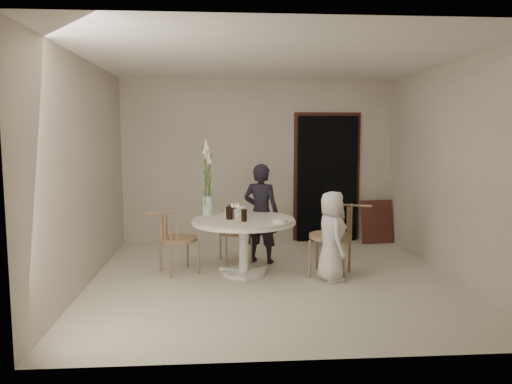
{
  "coord_description": "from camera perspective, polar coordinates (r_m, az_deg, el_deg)",
  "views": [
    {
      "loc": [
        -0.66,
        -6.04,
        1.82
      ],
      "look_at": [
        -0.19,
        0.3,
        1.07
      ],
      "focal_mm": 35.0,
      "sensor_mm": 36.0,
      "label": 1
    }
  ],
  "objects": [
    {
      "name": "chair_left",
      "position": [
        6.54,
        -9.76,
        -4.65
      ],
      "size": [
        0.61,
        0.59,
        0.83
      ],
      "rotation": [
        0.0,
        0.0,
        2.01
      ],
      "color": "#9E7855",
      "rests_on": "ground"
    },
    {
      "name": "boy",
      "position": [
        6.23,
        8.65,
        -5.02
      ],
      "size": [
        0.39,
        0.57,
        1.11
      ],
      "primitive_type": "imported",
      "rotation": [
        0.0,
        0.0,
        1.64
      ],
      "color": "white",
      "rests_on": "ground"
    },
    {
      "name": "flower_vase",
      "position": [
        6.62,
        -5.58,
        0.98
      ],
      "size": [
        0.14,
        0.14,
        1.03
      ],
      "rotation": [
        0.0,
        0.0,
        0.28
      ],
      "color": "silver",
      "rests_on": "table"
    },
    {
      "name": "chair_far",
      "position": [
        7.18,
        -2.58,
        -3.81
      ],
      "size": [
        0.49,
        0.52,
        0.78
      ],
      "rotation": [
        0.0,
        0.0,
        0.23
      ],
      "color": "#9E7855",
      "rests_on": "ground"
    },
    {
      "name": "picture_frame",
      "position": [
        8.53,
        13.65,
        -3.31
      ],
      "size": [
        0.55,
        0.22,
        0.71
      ],
      "primitive_type": "cube",
      "rotation": [
        -0.17,
        0.0,
        0.12
      ],
      "color": "#56231D",
      "rests_on": "ground"
    },
    {
      "name": "table",
      "position": [
        6.41,
        -1.41,
        -4.06
      ],
      "size": [
        1.33,
        1.33,
        0.73
      ],
      "color": "white",
      "rests_on": "ground"
    },
    {
      "name": "cola_tumbler_b",
      "position": [
        6.19,
        -1.38,
        -2.67
      ],
      "size": [
        0.09,
        0.09,
        0.15
      ],
      "primitive_type": "cylinder",
      "rotation": [
        0.0,
        0.0,
        0.31
      ],
      "color": "black",
      "rests_on": "table"
    },
    {
      "name": "birthday_cake",
      "position": [
        6.5,
        -2.38,
        -2.33
      ],
      "size": [
        0.27,
        0.27,
        0.18
      ],
      "rotation": [
        0.0,
        0.0,
        -0.25
      ],
      "color": "silver",
      "rests_on": "table"
    },
    {
      "name": "cola_tumbler_a",
      "position": [
        6.4,
        -2.52,
        -2.41
      ],
      "size": [
        0.08,
        0.08,
        0.14
      ],
      "primitive_type": "cylinder",
      "rotation": [
        0.0,
        0.0,
        -0.26
      ],
      "color": "black",
      "rests_on": "table"
    },
    {
      "name": "girl",
      "position": [
        7.0,
        0.58,
        -2.45
      ],
      "size": [
        0.6,
        0.51,
        1.4
      ],
      "primitive_type": "imported",
      "rotation": [
        0.0,
        0.0,
        2.73
      ],
      "color": "black",
      "rests_on": "ground"
    },
    {
      "name": "door_trim",
      "position": [
        8.5,
        8.07,
        1.9
      ],
      "size": [
        1.12,
        0.03,
        2.22
      ],
      "primitive_type": "cube",
      "color": "#56231D",
      "rests_on": "ground"
    },
    {
      "name": "cola_tumbler_d",
      "position": [
        6.34,
        -2.96,
        -2.49
      ],
      "size": [
        0.07,
        0.07,
        0.15
      ],
      "primitive_type": "cylinder",
      "rotation": [
        0.0,
        0.0,
        -0.01
      ],
      "color": "black",
      "rests_on": "table"
    },
    {
      "name": "cola_tumbler_c",
      "position": [
        6.38,
        -3.14,
        -2.35
      ],
      "size": [
        0.09,
        0.09,
        0.16
      ],
      "primitive_type": "cylinder",
      "rotation": [
        0.0,
        0.0,
        0.21
      ],
      "color": "black",
      "rests_on": "table"
    },
    {
      "name": "chair_right",
      "position": [
        6.42,
        9.67,
        -4.2
      ],
      "size": [
        0.68,
        0.66,
        0.94
      ],
      "rotation": [
        0.0,
        0.0,
        -1.98
      ],
      "color": "#9E7855",
      "rests_on": "ground"
    },
    {
      "name": "ground",
      "position": [
        6.34,
        1.92,
        -9.92
      ],
      "size": [
        4.5,
        4.5,
        0.0
      ],
      "primitive_type": "plane",
      "color": "beige",
      "rests_on": "ground"
    },
    {
      "name": "plate_stack",
      "position": [
        6.1,
        2.74,
        -3.32
      ],
      "size": [
        0.19,
        0.19,
        0.05
      ],
      "primitive_type": "cylinder",
      "rotation": [
        0.0,
        0.0,
        -0.04
      ],
      "color": "white",
      "rests_on": "table"
    },
    {
      "name": "doorway",
      "position": [
        8.46,
        8.12,
        1.48
      ],
      "size": [
        1.0,
        0.1,
        2.1
      ],
      "primitive_type": "cube",
      "color": "black",
      "rests_on": "ground"
    },
    {
      "name": "room_shell",
      "position": [
        6.08,
        1.98,
        4.87
      ],
      "size": [
        4.5,
        4.5,
        4.5
      ],
      "color": "white",
      "rests_on": "ground"
    }
  ]
}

